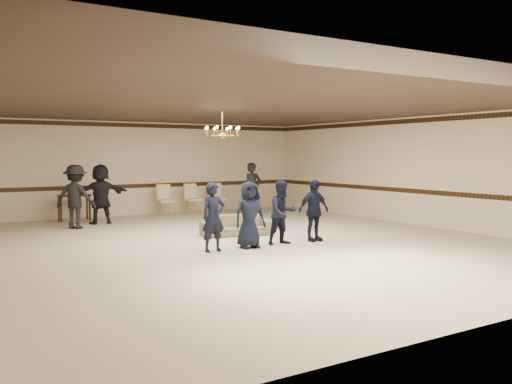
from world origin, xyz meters
TOP-DOWN VIEW (x-y plane):
  - room at (0.00, 0.00)m, footprint 12.01×14.01m
  - chair_rail at (0.00, 6.99)m, footprint 12.00×0.02m
  - crown_molding at (0.00, 6.99)m, footprint 12.00×0.02m
  - chandelier at (0.00, 1.00)m, footprint 0.94×0.94m
  - boy_a at (-1.15, -0.74)m, footprint 0.55×0.37m
  - boy_b at (-0.25, -0.74)m, footprint 0.75×0.51m
  - boy_c at (0.65, -0.74)m, footprint 0.73×0.57m
  - boy_d at (1.55, -0.74)m, footprint 0.88×0.38m
  - settee at (0.44, 1.07)m, footprint 1.92×1.09m
  - adult_left at (-2.80, 4.52)m, footprint 1.32×1.27m
  - adult_mid at (-1.90, 5.22)m, footprint 1.70×0.62m
  - adult_right at (3.20, 4.82)m, footprint 0.67×0.45m
  - banquet_chair_left at (0.59, 6.21)m, footprint 0.54×0.54m
  - banquet_chair_mid at (1.59, 6.21)m, footprint 0.51×0.51m
  - banquet_chair_right at (2.59, 6.21)m, footprint 0.55×0.55m
  - console_table at (-2.41, 6.41)m, footprint 1.02×0.50m

SIDE VIEW (x-z plane):
  - settee at x=0.44m, z-range 0.00..0.53m
  - console_table at x=-2.41m, z-range 0.00..0.83m
  - banquet_chair_left at x=0.59m, z-range 0.00..1.04m
  - banquet_chair_mid at x=1.59m, z-range 0.00..1.04m
  - banquet_chair_right at x=2.59m, z-range 0.00..1.04m
  - boy_a at x=-1.15m, z-range 0.00..1.49m
  - boy_b at x=-0.25m, z-range 0.00..1.49m
  - boy_c at x=0.65m, z-range 0.00..1.49m
  - boy_d at x=1.55m, z-range 0.00..1.49m
  - adult_left at x=-2.80m, z-range 0.00..1.81m
  - adult_mid at x=-1.90m, z-range 0.00..1.81m
  - adult_right at x=3.20m, z-range 0.00..1.81m
  - chair_rail at x=0.00m, z-range 0.93..1.07m
  - room at x=0.00m, z-range -0.01..3.20m
  - chandelier at x=0.00m, z-range 2.43..3.32m
  - crown_molding at x=0.00m, z-range 3.01..3.15m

